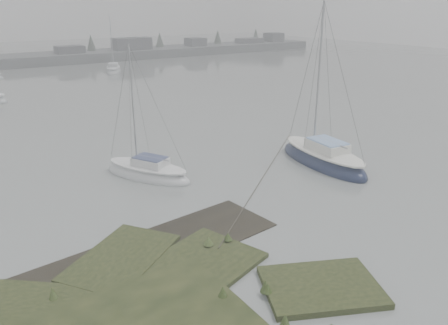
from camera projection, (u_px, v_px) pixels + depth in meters
ground at (55, 108)px, 37.04m from camera, size 160.00×160.00×0.00m
far_shoreline at (167, 50)px, 75.72m from camera, size 60.00×8.00×4.15m
sailboat_main at (323, 159)px, 24.04m from camera, size 2.80×6.70×9.19m
sailboat_white at (148, 173)px, 22.25m from camera, size 3.84×5.21×7.10m
sailboat_far_b at (114, 70)px, 57.06m from camera, size 3.89×5.71×7.70m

